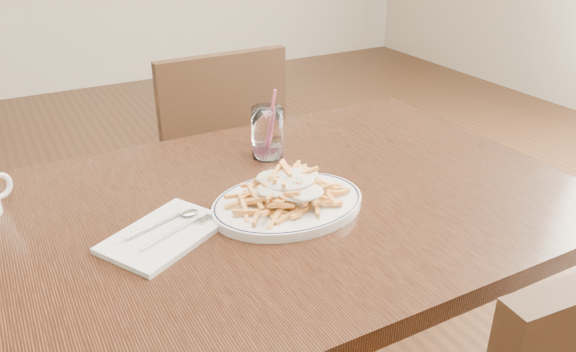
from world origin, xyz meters
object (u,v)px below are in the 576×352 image
fries_plate (288,204)px  loaded_fries (288,185)px  water_glass (268,135)px  table (281,232)px  chair_far (215,161)px

fries_plate → loaded_fries: bearing=0.0°
fries_plate → water_glass: bearing=72.0°
table → fries_plate: 0.10m
chair_far → fries_plate: size_ratio=2.57×
table → fries_plate: fries_plate is taller
loaded_fries → water_glass: size_ratio=1.50×
loaded_fries → water_glass: (0.08, 0.24, 0.00)m
fries_plate → loaded_fries: loaded_fries is taller
fries_plate → water_glass: water_glass is taller
chair_far → table: bearing=-101.0°
table → loaded_fries: bearing=-99.9°
table → loaded_fries: size_ratio=5.00×
chair_far → fries_plate: (-0.15, -0.79, 0.26)m
loaded_fries → table: bearing=80.1°
fries_plate → water_glass: size_ratio=2.15×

